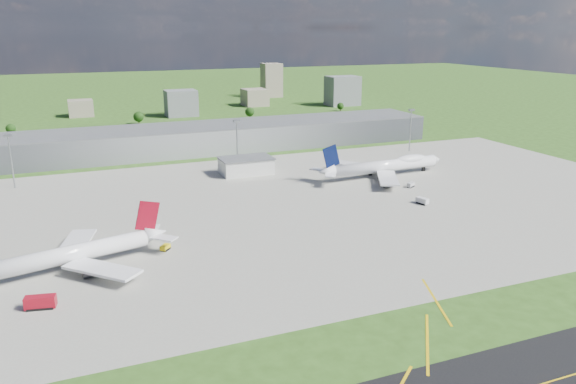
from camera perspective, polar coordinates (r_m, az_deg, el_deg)
name	(u,v)px	position (r m, az deg, el deg)	size (l,w,h in m)	color
ground	(204,156)	(337.03, -8.52, 3.67)	(1400.00, 1400.00, 0.00)	#2F5019
apron	(290,206)	(238.51, 0.19, -1.45)	(360.00, 190.00, 0.08)	gray
terminal	(198,139)	(349.83, -9.16, 5.36)	(300.00, 42.00, 15.00)	gray
ops_building	(246,166)	(291.78, -4.28, 2.64)	(26.00, 16.00, 8.00)	silver
mast_west	(10,151)	(291.40, -26.41, 3.71)	(3.50, 2.00, 25.90)	gray
mast_center	(237,135)	(302.92, -5.22, 5.78)	(3.50, 2.00, 25.90)	gray
mast_east	(411,123)	(350.44, 12.37, 6.91)	(3.50, 2.00, 25.90)	gray
airliner_red_twin	(71,255)	(188.67, -21.22, -5.99)	(65.45, 50.14, 18.18)	white
airliner_blue_quad	(385,166)	(289.79, 9.85, 2.61)	(73.43, 57.53, 19.17)	white
fire_truck	(40,303)	(167.93, -23.85, -10.24)	(8.44, 4.52, 3.55)	maroon
tug_yellow	(165,248)	(196.50, -12.35, -5.55)	(4.07, 4.18, 1.84)	yellow
van_white_near	(422,201)	(247.74, 13.48, -0.90)	(3.94, 5.97, 2.77)	silver
van_white_far	(411,185)	(272.69, 12.37, 0.70)	(4.77, 3.78, 2.27)	silver
bldg_cw	(81,108)	(514.61, -20.31, 7.99)	(20.00, 18.00, 14.00)	gray
bldg_c	(181,103)	(493.55, -10.81, 8.86)	(26.00, 20.00, 22.00)	slate
bldg_ce	(255,97)	(552.95, -3.40, 9.58)	(22.00, 24.00, 16.00)	gray
bldg_e	(343,91)	(556.13, 5.56, 10.20)	(30.00, 22.00, 28.00)	slate
bldg_tall_e	(272,80)	(621.50, -1.68, 11.28)	(20.00, 18.00, 36.00)	gray
tree_w	(11,129)	(441.71, -26.34, 5.80)	(6.75, 6.75, 8.25)	#382314
tree_c	(139,117)	(458.54, -14.94, 7.39)	(8.10, 8.10, 9.90)	#382314
tree_e	(250,112)	(473.32, -3.91, 8.13)	(7.65, 7.65, 9.35)	#382314
tree_far_e	(340,106)	(517.27, 5.35, 8.69)	(6.30, 6.30, 7.70)	#382314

